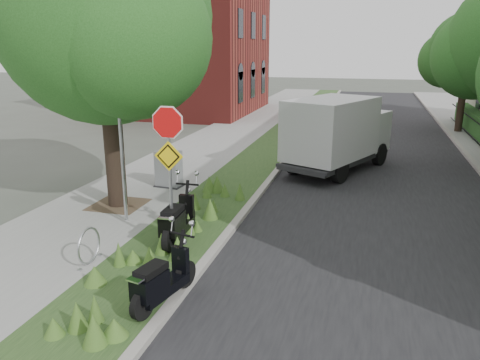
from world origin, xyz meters
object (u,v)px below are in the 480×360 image
object	(u,v)px
scooter_near	(176,225)
utility_cabinet	(169,169)
box_truck	(337,131)
sign_assembly	(169,149)
scooter_far	(158,286)

from	to	relation	value
scooter_near	utility_cabinet	xyz separation A→B (m)	(-1.97, 4.05, 0.11)
box_truck	scooter_near	bearing A→B (deg)	-110.19
sign_assembly	box_truck	xyz separation A→B (m)	(2.89, 8.05, -0.86)
scooter_near	box_truck	bearing A→B (deg)	69.81
scooter_far	sign_assembly	bearing A→B (deg)	108.03
sign_assembly	scooter_far	world-z (taller)	sign_assembly
scooter_near	utility_cabinet	bearing A→B (deg)	115.97
scooter_far	utility_cabinet	world-z (taller)	utility_cabinet
sign_assembly	scooter_far	size ratio (longest dim) A/B	1.91
sign_assembly	utility_cabinet	size ratio (longest dim) A/B	2.86
scooter_far	utility_cabinet	size ratio (longest dim) A/B	1.50
scooter_near	box_truck	distance (m)	8.40
sign_assembly	utility_cabinet	distance (m)	4.98
utility_cabinet	box_truck	bearing A→B (deg)	37.96
utility_cabinet	scooter_near	bearing A→B (deg)	-64.03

